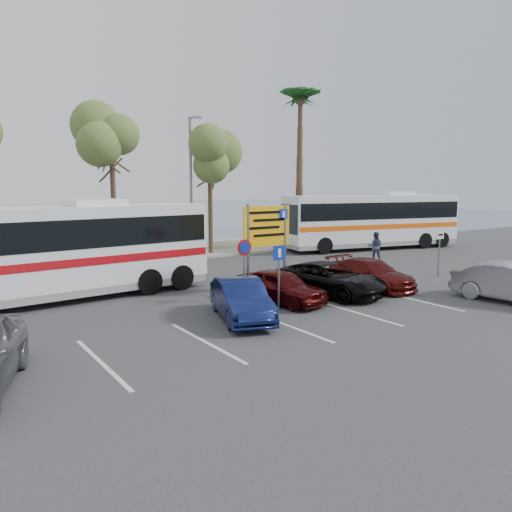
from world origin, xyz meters
TOP-DOWN VIEW (x-y plane):
  - ground at (0.00, 0.00)m, footprint 120.00×120.00m
  - kerb_strip at (0.00, 14.00)m, footprint 44.00×2.40m
  - seawall at (0.00, 16.00)m, footprint 48.00×0.80m
  - sea at (0.00, 60.00)m, footprint 140.00×140.00m
  - tree_mid at (-1.50, 14.00)m, footprint 3.20×3.20m
  - tree_right at (4.50, 14.00)m, footprint 3.20×3.20m
  - palm_tree at (11.50, 14.00)m, footprint 4.80×4.80m
  - street_lamp_right at (3.00, 13.52)m, footprint 0.45×1.15m
  - direction_sign at (1.00, 3.20)m, footprint 2.20×0.12m
  - sign_no_stop at (-0.60, 2.38)m, footprint 0.60×0.08m
  - sign_parking at (-0.20, 0.79)m, footprint 0.50×0.07m
  - sign_taxi at (9.80, 1.49)m, footprint 0.50×0.07m
  - lane_markings at (-1.14, -1.00)m, footprint 12.02×4.20m
  - coach_bus_left at (-6.50, 6.50)m, footprint 12.29×3.51m
  - coach_bus_right at (15.00, 10.50)m, footprint 12.65×5.27m
  - car_blue at (-2.00, 0.43)m, footprint 2.59×4.18m
  - car_maroon at (5.20, 1.50)m, footprint 1.70×4.18m
  - car_red at (0.40, 1.50)m, footprint 2.22×3.91m
  - suv_black at (2.80, 1.50)m, footprint 3.05×4.97m
  - pedestrian_far at (10.96, 6.50)m, footprint 1.02×1.03m

SIDE VIEW (x-z plane):
  - ground at x=0.00m, z-range 0.00..0.00m
  - lane_markings at x=-1.14m, z-range 0.00..0.01m
  - sea at x=0.00m, z-range 0.01..0.01m
  - kerb_strip at x=0.00m, z-range 0.00..0.15m
  - seawall at x=0.00m, z-range 0.00..0.60m
  - car_maroon at x=5.20m, z-range 0.00..1.21m
  - car_red at x=0.40m, z-range 0.00..1.25m
  - suv_black at x=2.80m, z-range 0.00..1.29m
  - car_blue at x=-2.00m, z-range 0.00..1.30m
  - pedestrian_far at x=10.96m, z-range 0.00..1.68m
  - sign_taxi at x=9.80m, z-range 0.32..2.52m
  - sign_parking at x=-0.20m, z-range 0.34..2.59m
  - sign_no_stop at x=-0.60m, z-range 0.40..2.75m
  - coach_bus_left at x=-6.50m, z-range -0.14..3.64m
  - coach_bus_right at x=15.00m, z-range -0.14..3.72m
  - direction_sign at x=1.00m, z-range 0.63..4.23m
  - street_lamp_right at x=3.00m, z-range 0.59..8.60m
  - tree_right at x=4.50m, z-range 2.47..9.87m
  - tree_mid at x=-1.50m, z-range 2.65..10.65m
  - palm_tree at x=11.50m, z-range 4.27..15.47m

